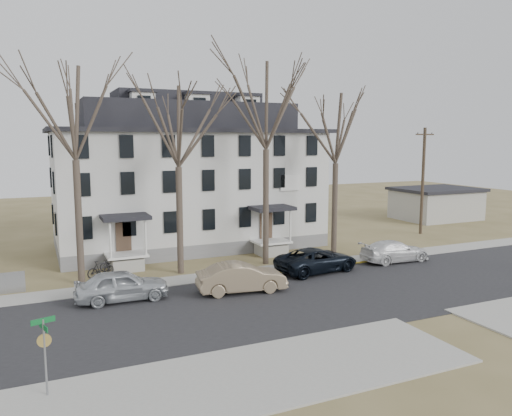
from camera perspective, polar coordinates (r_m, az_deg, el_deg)
name	(u,v)px	position (r m, az deg, el deg)	size (l,w,h in m)	color
ground	(331,309)	(25.79, 8.58, -11.37)	(120.00, 120.00, 0.00)	olive
main_road	(311,298)	(27.40, 6.28, -10.17)	(120.00, 10.00, 0.04)	#27272A
far_sidewalk	(264,271)	(32.49, 0.88, -7.24)	(120.00, 2.00, 0.08)	#A09F97
near_sidewalk_left	(213,386)	(18.36, -4.90, -19.57)	(20.00, 5.00, 0.08)	#A09F97
yellow_curb	(337,266)	(34.11, 9.21, -6.61)	(14.00, 0.25, 0.06)	gold
boarding_house	(188,178)	(40.12, -7.76, 3.37)	(20.80, 12.36, 12.05)	slate
distant_building	(436,203)	(56.78, 19.86, 0.50)	(8.50, 6.50, 3.35)	#A09F97
tree_far_left	(73,105)	(30.37, -20.17, 10.94)	(8.40, 8.40, 13.72)	#473B31
tree_mid_left	(178,121)	(31.36, -8.95, 9.85)	(7.80, 7.80, 12.74)	#473B31
tree_center	(266,99)	(33.54, 1.17, 12.34)	(9.00, 9.00, 14.70)	#473B31
tree_mid_right	(336,123)	(36.15, 9.18, 9.56)	(7.80, 7.80, 12.74)	#473B31
utility_pole_far	(423,180)	(47.00, 18.52, 3.09)	(2.00, 0.28, 9.50)	#3D3023
car_silver	(122,286)	(27.40, -15.08, -8.61)	(1.94, 4.81, 1.64)	silver
car_tan	(241,278)	(27.93, -1.67, -8.03)	(1.72, 4.94, 1.63)	#8C785C
car_navy	(317,260)	(32.35, 6.96, -5.96)	(2.54, 5.51, 1.53)	black
car_white	(395,252)	(36.07, 15.56, -4.82)	(2.04, 5.01, 1.45)	silver
bicycle_left	(115,264)	(33.53, -15.84, -6.20)	(0.65, 1.86, 0.98)	black
bicycle_right	(101,269)	(32.28, -17.33, -6.72)	(0.50, 1.77, 1.06)	black
street_sign	(44,345)	(18.20, -23.02, -14.25)	(0.77, 0.77, 2.72)	gray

